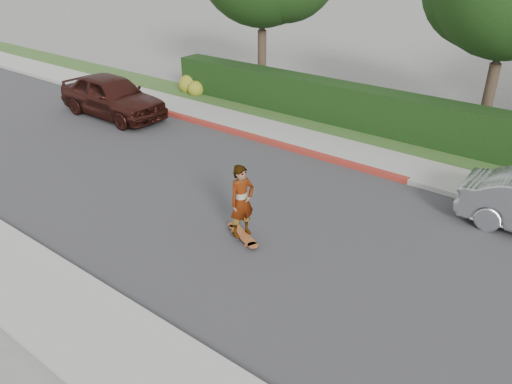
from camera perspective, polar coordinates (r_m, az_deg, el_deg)
ground at (r=11.63m, az=4.64°, el=-4.79°), size 120.00×120.00×0.00m
road at (r=11.63m, az=4.64°, el=-4.76°), size 60.00×8.00×0.01m
curb_near at (r=9.11m, az=-10.37°, el=-15.21°), size 60.00×0.20×0.15m
sidewalk_near at (r=8.74m, az=-14.90°, el=-18.19°), size 60.00×1.60×0.12m
curb_far at (r=14.81m, az=13.51°, el=2.25°), size 60.00×0.20×0.15m
curb_red_section at (r=17.25m, az=-1.62°, el=6.65°), size 12.00×0.21×0.15m
sidewalk_far at (r=15.58m, az=14.95°, el=3.29°), size 60.00×1.60×0.12m
planting_strip at (r=16.97m, az=17.18°, el=4.95°), size 60.00×1.60×0.10m
hedge at (r=18.41m, az=9.52°, el=9.86°), size 15.00×1.00×1.50m
flowering_shrub at (r=22.25m, az=-7.42°, el=11.92°), size 1.40×1.00×0.90m
skateboard at (r=11.36m, az=-1.56°, el=-4.92°), size 1.22×0.70×0.11m
skateboarder at (r=10.92m, az=-1.61°, el=-1.07°), size 0.55×0.70×1.70m
car_maroon at (r=19.80m, az=-16.12°, el=10.52°), size 4.64×1.89×1.58m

